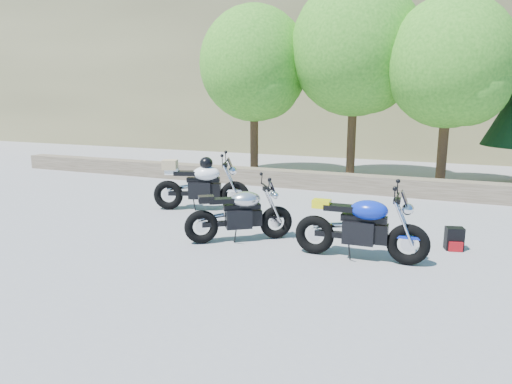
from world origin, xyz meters
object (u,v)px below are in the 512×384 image
backpack (454,239)px  blue_bike (361,228)px  silver_bike (240,215)px  white_bike (201,184)px

backpack → blue_bike: bearing=-157.5°
blue_bike → backpack: bearing=36.0°
silver_bike → backpack: bearing=-20.9°
blue_bike → backpack: 1.86m
backpack → silver_bike: bearing=179.5°
backpack → white_bike: bearing=155.8°
silver_bike → backpack: (3.70, 1.00, -0.31)m
blue_bike → silver_bike: bearing=174.5°
white_bike → backpack: bearing=-28.4°
white_bike → blue_bike: (4.16, -1.97, -0.09)m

